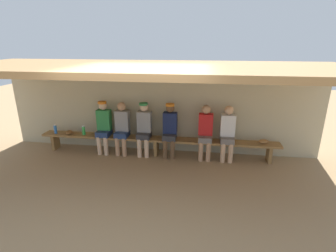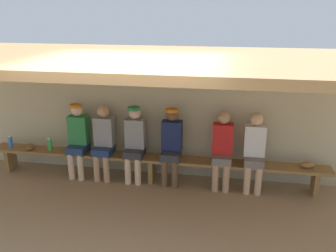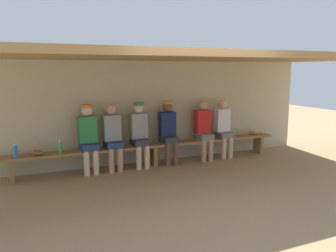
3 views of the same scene
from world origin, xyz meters
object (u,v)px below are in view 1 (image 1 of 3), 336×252
object	(u,v)px
player_shirtless_tan	(122,126)
player_near_post	(144,127)
player_with_sunglasses	(228,131)
player_in_red	(205,130)
baseball_glove_tan	(264,141)
bench	(156,141)
water_bottle_clear	(84,130)
baseball_glove_dark_brown	(69,132)
player_rightmost	(170,128)
player_in_white	(104,125)
water_bottle_green	(55,129)

from	to	relation	value
player_shirtless_tan	player_near_post	size ratio (longest dim) A/B	0.99
player_with_sunglasses	player_shirtless_tan	distance (m)	2.61
player_in_red	baseball_glove_tan	world-z (taller)	player_in_red
player_with_sunglasses	player_near_post	distance (m)	2.04
bench	player_near_post	xyz separation A→B (m)	(-0.30, 0.00, 0.36)
water_bottle_clear	baseball_glove_dark_brown	bearing A→B (deg)	-176.91
player_rightmost	player_shirtless_tan	bearing A→B (deg)	-179.98
player_rightmost	player_in_white	xyz separation A→B (m)	(-1.70, 0.00, 0.00)
player_in_white	baseball_glove_dark_brown	distance (m)	0.97
player_rightmost	player_with_sunglasses	size ratio (longest dim) A/B	1.01
player_in_white	baseball_glove_dark_brown	bearing A→B (deg)	-177.46
player_with_sunglasses	player_in_red	world-z (taller)	same
player_rightmost	player_with_sunglasses	distance (m)	1.39
bench	baseball_glove_dark_brown	distance (m)	2.30
bench	player_in_red	xyz separation A→B (m)	(1.22, 0.00, 0.34)
bench	player_with_sunglasses	xyz separation A→B (m)	(1.74, 0.00, 0.34)
player_rightmost	baseball_glove_dark_brown	size ratio (longest dim) A/B	5.60
player_near_post	water_bottle_green	size ratio (longest dim) A/B	5.53
player_in_red	baseball_glove_dark_brown	xyz separation A→B (m)	(-3.51, -0.04, -0.22)
player_in_white	baseball_glove_dark_brown	xyz separation A→B (m)	(-0.94, -0.04, -0.24)
player_near_post	player_in_white	distance (m)	1.05
player_with_sunglasses	player_in_white	distance (m)	3.09
water_bottle_clear	player_rightmost	bearing A→B (deg)	0.52
player_near_post	water_bottle_clear	size ratio (longest dim) A/B	5.65
player_near_post	water_bottle_green	distance (m)	2.38
player_shirtless_tan	baseball_glove_tan	distance (m)	3.48
player_near_post	player_in_red	size ratio (longest dim) A/B	1.01
player_rightmost	water_bottle_clear	bearing A→B (deg)	-179.48
player_in_white	baseball_glove_tan	world-z (taller)	player_in_white
player_in_white	baseball_glove_tan	distance (m)	3.96
bench	water_bottle_green	bearing A→B (deg)	-179.00
player_in_red	water_bottle_clear	xyz separation A→B (m)	(-3.12, -0.02, -0.16)
player_near_post	baseball_glove_tan	bearing A→B (deg)	0.59
player_near_post	player_in_red	xyz separation A→B (m)	(1.52, -0.00, -0.02)
bench	player_in_red	size ratio (longest dim) A/B	4.49
player_shirtless_tan	baseball_glove_dark_brown	bearing A→B (deg)	-178.34
player_in_white	water_bottle_clear	size ratio (longest dim) A/B	5.65
water_bottle_clear	baseball_glove_tan	xyz separation A→B (m)	(4.50, 0.05, -0.07)
player_in_red	water_bottle_green	size ratio (longest dim) A/B	5.49
player_rightmost	player_shirtless_tan	world-z (taller)	player_rightmost
player_in_white	baseball_glove_dark_brown	size ratio (longest dim) A/B	5.60
player_in_white	water_bottle_green	distance (m)	1.33
player_near_post	player_in_white	bearing A→B (deg)	180.00
bench	player_in_red	distance (m)	1.26
water_bottle_green	water_bottle_clear	bearing A→B (deg)	2.22
player_with_sunglasses	baseball_glove_tan	world-z (taller)	player_with_sunglasses
player_shirtless_tan	water_bottle_clear	world-z (taller)	player_shirtless_tan
player_near_post	baseball_glove_dark_brown	distance (m)	2.01
player_in_white	water_bottle_green	world-z (taller)	player_in_white
player_shirtless_tan	player_in_white	distance (m)	0.48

